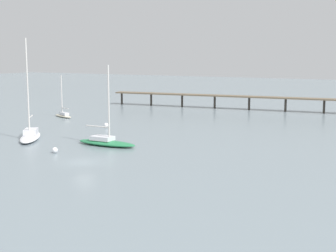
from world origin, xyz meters
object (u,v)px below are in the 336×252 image
(sailboat_green, at_px, (106,141))
(pier, at_px, (305,96))
(mooring_buoy_inner, at_px, (106,125))
(sailboat_cream, at_px, (63,114))
(mooring_buoy_outer, at_px, (55,150))
(sailboat_white, at_px, (30,134))

(sailboat_green, bearing_deg, pier, 72.81)
(sailboat_green, relative_size, mooring_buoy_inner, 13.36)
(sailboat_cream, relative_size, mooring_buoy_inner, 10.02)
(sailboat_cream, distance_m, mooring_buoy_outer, 35.57)
(sailboat_white, distance_m, mooring_buoy_outer, 11.61)
(sailboat_green, bearing_deg, sailboat_cream, 140.65)
(pier, distance_m, mooring_buoy_inner, 45.83)
(sailboat_white, distance_m, mooring_buoy_inner, 14.99)
(pier, relative_size, mooring_buoy_outer, 88.14)
(sailboat_green, height_order, sailboat_white, sailboat_white)
(sailboat_white, height_order, mooring_buoy_inner, sailboat_white)
(sailboat_cream, height_order, mooring_buoy_inner, sailboat_cream)
(pier, xyz_separation_m, sailboat_cream, (-40.86, -30.87, -3.00))
(pier, height_order, sailboat_cream, sailboat_cream)
(sailboat_green, relative_size, mooring_buoy_outer, 14.71)
(pier, height_order, sailboat_white, sailboat_white)
(sailboat_white, xyz_separation_m, mooring_buoy_outer, (9.95, -5.98, -0.38))
(pier, bearing_deg, mooring_buoy_outer, -107.65)
(pier, relative_size, sailboat_cream, 7.99)
(sailboat_green, distance_m, mooring_buoy_outer, 7.84)
(sailboat_white, bearing_deg, sailboat_cream, 119.28)
(pier, bearing_deg, sailboat_green, -107.19)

